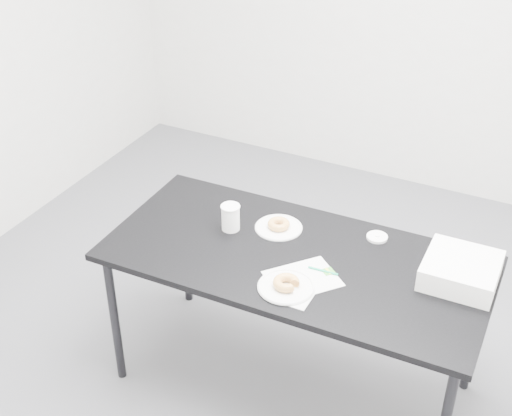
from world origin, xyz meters
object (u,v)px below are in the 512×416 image
at_px(donut_far, 279,224).
at_px(bakery_box, 461,271).
at_px(scorecard, 303,279).
at_px(plate_far, 279,228).
at_px(donut_near, 286,283).
at_px(plate_near, 286,287).
at_px(table, 296,266).
at_px(pen, 323,271).
at_px(coffee_cup, 231,217).

relative_size(donut_far, bakery_box, 0.34).
xyz_separation_m(scorecard, plate_far, (-0.25, 0.30, 0.00)).
bearing_deg(donut_near, scorecard, 66.96).
xyz_separation_m(plate_near, donut_far, (-0.21, 0.38, 0.02)).
distance_m(table, plate_near, 0.24).
bearing_deg(bakery_box, pen, -159.88).
distance_m(scorecard, plate_near, 0.09).
relative_size(donut_near, coffee_cup, 0.88).
bearing_deg(donut_near, donut_far, 118.90).
bearing_deg(coffee_cup, plate_far, 27.58).
bearing_deg(scorecard, pen, 94.41).
bearing_deg(plate_near, bakery_box, 30.56).
distance_m(plate_near, coffee_cup, 0.50).
xyz_separation_m(table, pen, (0.15, -0.06, 0.06)).
xyz_separation_m(donut_near, coffee_cup, (-0.41, 0.28, 0.04)).
height_order(pen, plate_far, pen).
height_order(scorecard, donut_near, donut_near).
relative_size(table, coffee_cup, 13.43).
distance_m(scorecard, donut_far, 0.39).
bearing_deg(table, scorecard, -57.46).
height_order(table, donut_near, donut_near).
relative_size(plate_near, plate_far, 1.08).
bearing_deg(coffee_cup, table, -9.34).
relative_size(donut_near, bakery_box, 0.37).
xyz_separation_m(scorecard, bakery_box, (0.59, 0.28, 0.05)).
height_order(plate_near, bakery_box, bakery_box).
xyz_separation_m(scorecard, coffee_cup, (-0.45, 0.20, 0.06)).
bearing_deg(donut_near, bakery_box, 30.56).
relative_size(donut_near, plate_far, 0.50).
bearing_deg(coffee_cup, plate_near, -34.64).
distance_m(table, scorecard, 0.17).
height_order(table, donut_far, donut_far).
bearing_deg(scorecard, plate_far, 170.39).
xyz_separation_m(scorecard, plate_near, (-0.04, -0.09, 0.01)).
relative_size(plate_near, donut_near, 2.13).
bearing_deg(pen, coffee_cup, 164.66).
bearing_deg(scorecard, donut_near, -72.56).
bearing_deg(donut_near, plate_near, 0.00).
relative_size(plate_near, coffee_cup, 1.88).
xyz_separation_m(table, donut_near, (0.05, -0.22, 0.09)).
relative_size(table, pen, 12.79).
xyz_separation_m(table, plate_near, (0.05, -0.22, 0.06)).
distance_m(table, pen, 0.17).
distance_m(donut_far, bakery_box, 0.84).
bearing_deg(plate_far, bakery_box, -1.07).
distance_m(plate_near, bakery_box, 0.73).
distance_m(table, donut_near, 0.25).
xyz_separation_m(donut_far, bakery_box, (0.84, -0.02, 0.03)).
bearing_deg(pen, plate_near, -122.27).
height_order(donut_near, donut_far, donut_near).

